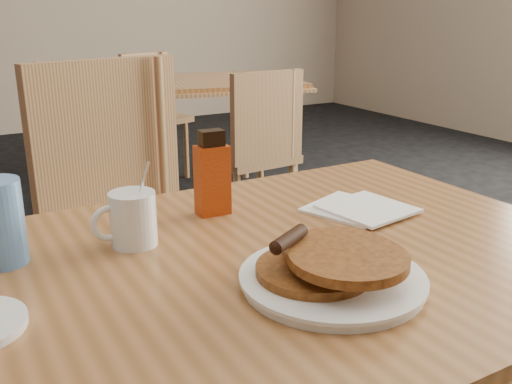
# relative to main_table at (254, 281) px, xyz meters

# --- Properties ---
(main_table) EXTENTS (1.27, 0.86, 0.75)m
(main_table) POSITION_rel_main_table_xyz_m (0.00, 0.00, 0.00)
(main_table) COLOR #A26739
(main_table) RESTS_ON floor
(neighbor_table) EXTENTS (1.36, 1.06, 0.75)m
(neighbor_table) POSITION_rel_main_table_xyz_m (0.94, 2.35, -0.00)
(neighbor_table) COLOR #A26739
(neighbor_table) RESTS_ON floor
(chair_main_far) EXTENTS (0.56, 0.56, 1.02)m
(chair_main_far) POSITION_rel_main_table_xyz_m (-0.01, 0.73, -0.10)
(chair_main_far) COLOR tan
(chair_main_far) RESTS_ON floor
(chair_neighbor_far) EXTENTS (0.47, 0.48, 0.85)m
(chair_neighbor_far) POSITION_rel_main_table_xyz_m (0.93, 3.10, -0.20)
(chair_neighbor_far) COLOR tan
(chair_neighbor_far) RESTS_ON floor
(chair_neighbor_near) EXTENTS (0.42, 0.42, 0.87)m
(chair_neighbor_near) POSITION_rel_main_table_xyz_m (0.96, 1.64, -0.19)
(chair_neighbor_near) COLOR tan
(chair_neighbor_near) RESTS_ON floor
(pancake_plate) EXTENTS (0.28, 0.28, 0.08)m
(pancake_plate) POSITION_rel_main_table_xyz_m (0.06, -0.14, 0.07)
(pancake_plate) COLOR white
(pancake_plate) RESTS_ON main_table
(coffee_mug) EXTENTS (0.12, 0.08, 0.15)m
(coffee_mug) POSITION_rel_main_table_xyz_m (-0.16, 0.16, 0.09)
(coffee_mug) COLOR white
(coffee_mug) RESTS_ON main_table
(syrup_bottle) EXTENTS (0.07, 0.05, 0.17)m
(syrup_bottle) POSITION_rel_main_table_xyz_m (0.04, 0.24, 0.12)
(syrup_bottle) COLOR maroon
(syrup_bottle) RESTS_ON main_table
(napkin_stack) EXTENTS (0.21, 0.22, 0.01)m
(napkin_stack) POSITION_rel_main_table_xyz_m (0.31, 0.10, 0.05)
(napkin_stack) COLOR white
(napkin_stack) RESTS_ON main_table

